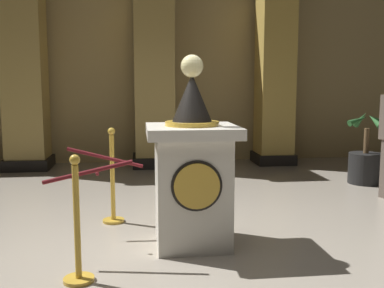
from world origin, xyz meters
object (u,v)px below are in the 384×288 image
(stanchion_near, at_px, (113,189))
(potted_palm_right, at_px, (365,163))
(pedestal_clock, at_px, (192,172))
(stanchion_far, at_px, (77,238))

(stanchion_near, height_order, potted_palm_right, potted_palm_right)
(pedestal_clock, relative_size, stanchion_far, 1.79)
(pedestal_clock, bearing_deg, stanchion_far, -143.81)
(stanchion_far, height_order, potted_palm_right, potted_palm_right)
(pedestal_clock, distance_m, potted_palm_right, 3.80)
(pedestal_clock, bearing_deg, stanchion_near, 134.78)
(pedestal_clock, xyz_separation_m, stanchion_far, (-0.98, -0.71, -0.35))
(stanchion_near, height_order, stanchion_far, stanchion_near)
(stanchion_near, xyz_separation_m, stanchion_far, (-0.19, -1.51, -0.02))
(potted_palm_right, bearing_deg, stanchion_near, -157.97)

